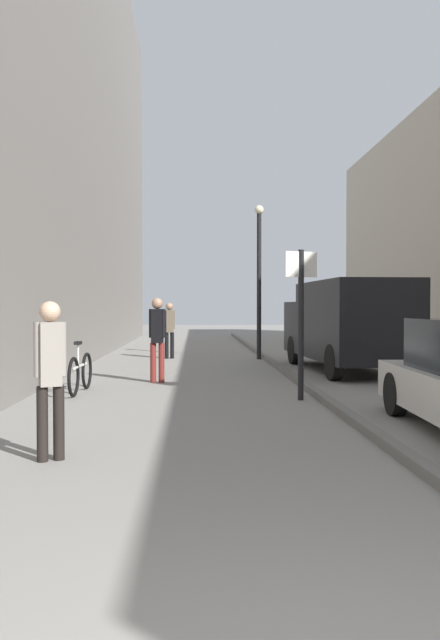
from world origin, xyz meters
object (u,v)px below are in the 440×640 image
at_px(pedestrian_main_foreground, 50,369).
at_px(street_sign_post, 301,311).
at_px(bicycle_leaning, 80,373).
at_px(delivery_van, 346,323).
at_px(lamp_post, 259,271).
at_px(pedestrian_mid_block, 169,326).
at_px(pedestrian_far_crossing, 157,334).

bearing_deg(pedestrian_main_foreground, street_sign_post, 27.14).
xyz_separation_m(street_sign_post, bicycle_leaning, (-3.98, 1.01, -1.16)).
xyz_separation_m(pedestrian_main_foreground, bicycle_leaning, (-0.64, 4.89, -0.58)).
height_order(delivery_van, lamp_post, lamp_post).
distance_m(street_sign_post, lamp_post, 8.09).
relative_size(pedestrian_mid_block, delivery_van, 0.32).
height_order(delivery_van, street_sign_post, street_sign_post).
distance_m(pedestrian_main_foreground, lamp_post, 12.51).
bearing_deg(lamp_post, delivery_van, -62.06).
bearing_deg(pedestrian_far_crossing, delivery_van, 32.02).
height_order(pedestrian_main_foreground, bicycle_leaning, pedestrian_main_foreground).
relative_size(pedestrian_far_crossing, lamp_post, 0.38).
bearing_deg(delivery_van, street_sign_post, -117.06).
bearing_deg(bicycle_leaning, pedestrian_far_crossing, 49.85).
relative_size(pedestrian_mid_block, bicycle_leaning, 0.99).
xyz_separation_m(pedestrian_main_foreground, lamp_post, (3.50, 11.88, 1.76)).
bearing_deg(bicycle_leaning, pedestrian_main_foreground, -80.25).
bearing_deg(delivery_van, pedestrian_mid_block, 136.86).
height_order(pedestrian_mid_block, lamp_post, lamp_post).
bearing_deg(lamp_post, street_sign_post, -91.12).
distance_m(pedestrian_far_crossing, delivery_van, 5.07).
xyz_separation_m(delivery_van, bicycle_leaning, (-5.96, -3.54, -0.83)).
relative_size(pedestrian_far_crossing, bicycle_leaning, 1.02).
distance_m(pedestrian_mid_block, bicycle_leaning, 7.51).
bearing_deg(pedestrian_mid_block, lamp_post, -22.77).
xyz_separation_m(pedestrian_far_crossing, delivery_van, (4.62, 2.07, 0.17)).
relative_size(pedestrian_far_crossing, street_sign_post, 0.70).
xyz_separation_m(pedestrian_main_foreground, pedestrian_mid_block, (0.71, 12.26, 0.05)).
bearing_deg(pedestrian_far_crossing, street_sign_post, -35.44).
distance_m(pedestrian_main_foreground, bicycle_leaning, 4.97).
relative_size(pedestrian_main_foreground, street_sign_post, 0.64).
bearing_deg(bicycle_leaning, street_sign_post, -11.96).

